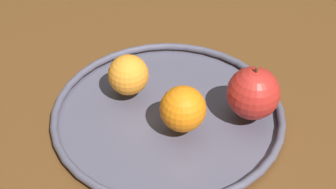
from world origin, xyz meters
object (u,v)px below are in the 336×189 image
(fruit_bowl, at_px, (168,113))
(orange_back_right, at_px, (128,75))
(apple, at_px, (253,93))
(orange_front_left, at_px, (183,109))

(fruit_bowl, relative_size, orange_back_right, 5.59)
(fruit_bowl, xyz_separation_m, apple, (-0.04, -0.12, 0.05))
(orange_front_left, bearing_deg, orange_back_right, 33.68)
(fruit_bowl, bearing_deg, apple, -106.41)
(fruit_bowl, bearing_deg, orange_front_left, -162.13)
(fruit_bowl, relative_size, apple, 4.11)
(apple, bearing_deg, orange_back_right, 61.99)
(apple, height_order, orange_front_left, apple)
(fruit_bowl, xyz_separation_m, orange_back_right, (0.06, 0.05, 0.04))
(orange_front_left, bearing_deg, apple, -87.34)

